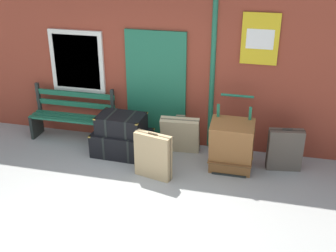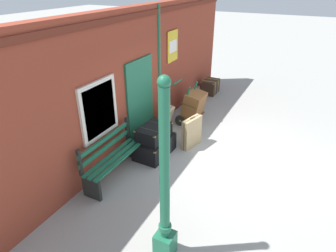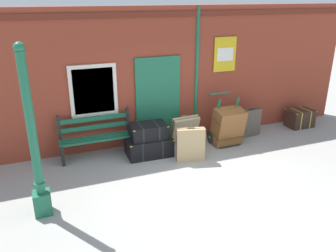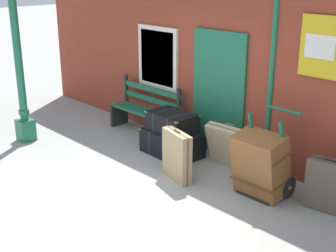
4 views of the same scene
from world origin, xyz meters
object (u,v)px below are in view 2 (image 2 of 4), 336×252
object	(u,v)px
lamp_post	(165,200)
steamer_trunk_base	(155,146)
suitcase_cream	(194,100)
porters_trolley	(187,113)
platform_bench	(113,158)
suitcase_tan	(164,122)
large_brown_trunk	(193,108)
corner_trunk	(210,87)
suitcase_caramel	(192,132)
steamer_trunk_middle	(154,133)

from	to	relation	value
lamp_post	steamer_trunk_base	size ratio (longest dim) A/B	2.74
suitcase_cream	porters_trolley	bearing A→B (deg)	-170.89
porters_trolley	suitcase_cream	world-z (taller)	porters_trolley
lamp_post	suitcase_cream	distance (m)	5.44
lamp_post	platform_bench	distance (m)	2.32
suitcase_tan	platform_bench	bearing A→B (deg)	177.37
platform_bench	suitcase_tan	size ratio (longest dim) A/B	2.19
large_brown_trunk	suitcase_cream	size ratio (longest dim) A/B	1.27
lamp_post	large_brown_trunk	xyz separation A→B (m)	(4.28, 1.33, -0.59)
steamer_trunk_base	corner_trunk	bearing A→B (deg)	2.64
porters_trolley	suitcase_cream	distance (m)	0.87
platform_bench	suitcase_caramel	xyz separation A→B (m)	(1.85, -0.99, -0.07)
lamp_post	porters_trolley	xyz separation A→B (m)	(4.28, 1.51, -0.79)
steamer_trunk_middle	platform_bench	bearing A→B (deg)	162.05
porters_trolley	suitcase_cream	xyz separation A→B (m)	(0.85, 0.14, 0.08)
suitcase_tan	suitcase_caramel	bearing A→B (deg)	-105.44
platform_bench	suitcase_tan	xyz separation A→B (m)	(2.10, -0.10, -0.08)
platform_bench	suitcase_cream	bearing A→B (deg)	-3.15
large_brown_trunk	suitcase_tan	bearing A→B (deg)	155.33
lamp_post	large_brown_trunk	bearing A→B (deg)	17.28
steamer_trunk_middle	suitcase_cream	bearing A→B (deg)	2.92
lamp_post	porters_trolley	world-z (taller)	lamp_post
steamer_trunk_middle	porters_trolley	xyz separation A→B (m)	(1.94, 0.01, -0.31)
steamer_trunk_middle	lamp_post	bearing A→B (deg)	-147.28
platform_bench	corner_trunk	size ratio (longest dim) A/B	2.31
steamer_trunk_middle	large_brown_trunk	bearing A→B (deg)	-5.09
platform_bench	large_brown_trunk	xyz separation A→B (m)	(3.04, -0.53, 0.03)
lamp_post	steamer_trunk_base	xyz separation A→B (m)	(2.35, 1.50, -0.85)
suitcase_caramel	steamer_trunk_base	bearing A→B (deg)	140.22
porters_trolley	suitcase_caramel	distance (m)	1.35
lamp_post	suitcase_caramel	bearing A→B (deg)	15.81
corner_trunk	porters_trolley	bearing A→B (deg)	-175.64
suitcase_caramel	corner_trunk	bearing A→B (deg)	12.60
suitcase_cream	suitcase_tan	size ratio (longest dim) A/B	1.02
lamp_post	corner_trunk	distance (m)	7.05
platform_bench	suitcase_cream	world-z (taller)	platform_bench
lamp_post	platform_bench	world-z (taller)	lamp_post
suitcase_caramel	platform_bench	bearing A→B (deg)	151.98
porters_trolley	suitcase_caramel	bearing A→B (deg)	-151.88
steamer_trunk_middle	suitcase_tan	bearing A→B (deg)	14.61
steamer_trunk_base	porters_trolley	xyz separation A→B (m)	(1.94, 0.01, 0.06)
lamp_post	suitcase_tan	xyz separation A→B (m)	(3.34, 1.77, -0.70)
suitcase_cream	steamer_trunk_base	bearing A→B (deg)	-176.92
steamer_trunk_base	corner_trunk	world-z (taller)	corner_trunk
steamer_trunk_middle	suitcase_cream	world-z (taller)	steamer_trunk_middle
suitcase_caramel	suitcase_cream	distance (m)	2.18
porters_trolley	suitcase_cream	bearing A→B (deg)	9.11
suitcase_caramel	porters_trolley	bearing A→B (deg)	28.12
suitcase_caramel	suitcase_tan	world-z (taller)	suitcase_caramel
platform_bench	steamer_trunk_base	bearing A→B (deg)	-18.23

